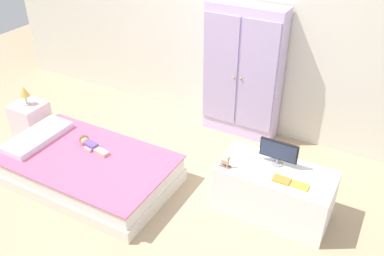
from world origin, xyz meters
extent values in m
cube|color=tan|center=(0.00, 0.00, -0.01)|extent=(10.00, 10.00, 0.02)
cube|color=silver|center=(0.00, 1.57, 1.35)|extent=(6.40, 0.05, 2.70)
cube|color=silver|center=(-0.69, -0.17, 0.06)|extent=(1.68, 0.99, 0.13)
cube|color=silver|center=(-0.69, -0.17, 0.20)|extent=(1.64, 0.95, 0.15)
cube|color=#D65B84|center=(-0.69, -0.17, 0.28)|extent=(1.67, 0.98, 0.02)
cube|color=silver|center=(-1.33, -0.17, 0.32)|extent=(0.32, 0.71, 0.06)
cube|color=#6B4CB2|center=(-0.74, -0.03, 0.32)|extent=(0.14, 0.10, 0.06)
cube|color=#DBB293|center=(-0.60, -0.03, 0.31)|extent=(0.16, 0.06, 0.04)
cube|color=#DBB293|center=(-0.60, -0.07, 0.31)|extent=(0.16, 0.06, 0.04)
cube|color=#DBB293|center=(-0.73, 0.03, 0.30)|extent=(0.10, 0.04, 0.03)
cube|color=#DBB293|center=(-0.75, -0.08, 0.30)|extent=(0.10, 0.04, 0.03)
sphere|color=#DBB293|center=(-0.85, -0.01, 0.33)|extent=(0.09, 0.09, 0.09)
sphere|color=brown|center=(-0.86, 0.00, 0.34)|extent=(0.10, 0.10, 0.10)
cube|color=silver|center=(-1.80, 0.15, 0.21)|extent=(0.34, 0.34, 0.42)
cylinder|color=#B7B2AD|center=(-1.80, 0.15, 0.42)|extent=(0.08, 0.08, 0.01)
cylinder|color=#B7B2AD|center=(-1.80, 0.15, 0.47)|extent=(0.02, 0.02, 0.09)
cone|color=#E5B24C|center=(-1.80, 0.15, 0.58)|extent=(0.11, 0.11, 0.12)
cube|color=silver|center=(0.24, 1.41, 0.75)|extent=(0.85, 0.25, 1.50)
cube|color=#AF9DC9|center=(0.03, 1.27, 0.79)|extent=(0.40, 0.02, 1.23)
cube|color=#AF9DC9|center=(0.46, 1.27, 0.79)|extent=(0.40, 0.02, 1.23)
sphere|color=gold|center=(0.20, 1.25, 0.75)|extent=(0.02, 0.02, 0.02)
sphere|color=gold|center=(0.28, 1.25, 0.75)|extent=(0.02, 0.02, 0.02)
cube|color=white|center=(1.05, 0.29, 0.23)|extent=(0.99, 0.49, 0.46)
cylinder|color=#99999E|center=(1.02, 0.38, 0.47)|extent=(0.10, 0.10, 0.01)
cylinder|color=#99999E|center=(1.02, 0.38, 0.50)|extent=(0.02, 0.02, 0.05)
cube|color=black|center=(1.02, 0.38, 0.61)|extent=(0.33, 0.02, 0.17)
cube|color=#28334C|center=(1.02, 0.37, 0.61)|extent=(0.31, 0.01, 0.15)
cube|color=#8E6642|center=(0.64, 0.14, 0.47)|extent=(0.10, 0.01, 0.01)
cube|color=#8E6642|center=(0.64, 0.11, 0.47)|extent=(0.10, 0.01, 0.01)
cube|color=tan|center=(0.64, 0.13, 0.52)|extent=(0.07, 0.03, 0.04)
cylinder|color=tan|center=(0.66, 0.14, 0.49)|extent=(0.01, 0.01, 0.02)
cylinder|color=tan|center=(0.66, 0.12, 0.49)|extent=(0.01, 0.01, 0.02)
cylinder|color=tan|center=(0.61, 0.14, 0.49)|extent=(0.01, 0.01, 0.02)
cylinder|color=tan|center=(0.61, 0.12, 0.49)|extent=(0.01, 0.01, 0.02)
cylinder|color=tan|center=(0.66, 0.13, 0.55)|extent=(0.02, 0.02, 0.02)
sphere|color=tan|center=(0.66, 0.13, 0.57)|extent=(0.04, 0.04, 0.04)
cube|color=orange|center=(1.12, 0.18, 0.47)|extent=(0.14, 0.10, 0.02)
cube|color=gold|center=(1.28, 0.18, 0.47)|extent=(0.14, 0.08, 0.02)
camera|label=1|loc=(1.77, -2.51, 2.66)|focal=38.86mm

